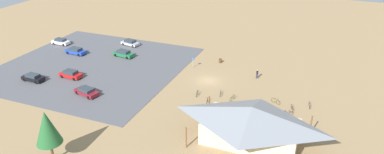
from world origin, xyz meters
TOP-DOWN VIEW (x-y plane):
  - ground at (0.00, 0.00)m, footprint 160.00×160.00m
  - parking_lot_asphalt at (24.23, 2.19)m, footprint 35.61×34.87m
  - bike_pavilion at (-11.63, 15.90)m, footprint 15.52×9.60m
  - trash_bin at (0.59, -8.99)m, footprint 0.60×0.60m
  - lot_sign at (4.91, -4.44)m, footprint 0.56×0.08m
  - pine_far_east at (10.54, 29.29)m, footprint 3.17×3.17m
  - bicycle_white_by_bin at (-18.42, 3.18)m, footprint 0.49×1.74m
  - bicycle_orange_near_porch at (-2.64, 8.03)m, footprint 0.53×1.69m
  - bicycle_silver_yard_center at (-3.83, 4.64)m, footprint 0.52×1.73m
  - bicycle_green_front_row at (-6.23, 5.53)m, footprint 0.57×1.77m
  - bicycle_purple_yard_front at (-5.55, 8.41)m, footprint 1.75×0.53m
  - bicycle_blue_lone_east at (-15.51, 6.84)m, footprint 1.65×0.54m
  - bicycle_yellow_yard_right at (-13.11, 3.94)m, footprint 1.54×0.81m
  - bicycle_red_yard_left at (-15.94, 5.24)m, footprint 0.64×1.70m
  - bicycle_teal_near_sign at (-0.15, 6.23)m, footprint 0.48×1.72m
  - car_green_second_row at (21.00, -4.39)m, footprint 4.84×2.40m
  - car_silver_end_stall at (23.34, -11.07)m, footprint 4.65×2.66m
  - car_black_mid_lot at (30.15, 12.30)m, footprint 4.26×1.81m
  - car_blue_aisle_side at (31.65, -1.83)m, footprint 4.76×2.21m
  - car_white_front_row at (38.87, -5.47)m, footprint 4.28×1.76m
  - car_red_inner_stall at (24.60, 8.52)m, footprint 4.35×2.00m
  - car_maroon_far_end at (17.51, 13.18)m, footprint 4.83×2.88m
  - visitor_at_bikes at (-8.16, -4.42)m, footprint 0.39×0.36m

SIDE VIEW (x-z plane):
  - ground at x=0.00m, z-range 0.00..0.00m
  - parking_lot_asphalt at x=24.23m, z-range 0.00..0.05m
  - bicycle_blue_lone_east at x=-15.51m, z-range -0.04..0.74m
  - bicycle_silver_yard_center at x=-3.83m, z-range -0.03..0.74m
  - bicycle_white_by_bin at x=-18.42m, z-range -0.05..0.78m
  - bicycle_orange_near_porch at x=-2.64m, z-range -0.06..0.80m
  - bicycle_red_yard_left at x=-15.94m, z-range -0.06..0.79m
  - bicycle_purple_yard_front at x=-5.55m, z-range -0.05..0.84m
  - bicycle_green_front_row at x=-6.23m, z-range -0.03..0.82m
  - bicycle_yellow_yard_right at x=-13.11m, z-range -0.04..0.84m
  - bicycle_teal_near_sign at x=-0.15m, z-range -0.04..0.83m
  - trash_bin at x=0.59m, z-range 0.00..0.90m
  - car_maroon_far_end at x=17.51m, z-range 0.05..1.36m
  - car_silver_end_stall at x=23.34m, z-range 0.05..1.39m
  - car_black_mid_lot at x=30.15m, z-range 0.05..1.40m
  - car_blue_aisle_side at x=31.65m, z-range 0.05..1.44m
  - car_green_second_row at x=21.00m, z-range 0.04..1.47m
  - car_white_front_row at x=38.87m, z-range 0.04..1.48m
  - car_red_inner_stall at x=24.60m, z-range 0.04..1.48m
  - visitor_at_bikes at x=-8.16m, z-range 0.04..1.80m
  - lot_sign at x=4.91m, z-range 0.31..2.51m
  - bike_pavilion at x=-11.63m, z-range 0.38..5.79m
  - pine_far_east at x=10.54m, z-range 1.34..8.53m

